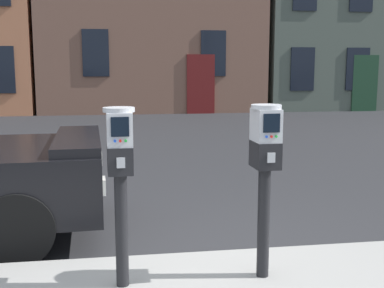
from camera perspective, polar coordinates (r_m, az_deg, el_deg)
ground_plane at (r=4.08m, az=-0.92°, el=-15.36°), size 160.00×160.00×0.00m
parking_meter_near_kerb at (r=3.41m, az=-8.35°, el=-2.40°), size 0.22×0.26×1.27m
parking_meter_twin_adjacent at (r=3.56m, az=8.48°, el=-1.82°), size 0.22×0.26×1.28m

